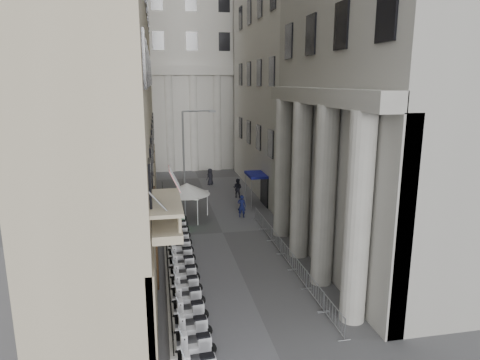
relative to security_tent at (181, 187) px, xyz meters
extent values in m
cube|color=beige|center=(2.80, 24.27, 12.42)|extent=(22.00, 10.00, 30.00)
cylinder|color=silver|center=(-1.33, -1.33, -1.53)|extent=(0.06, 0.06, 2.09)
cylinder|color=silver|center=(1.33, -1.33, -1.53)|extent=(0.06, 0.06, 2.09)
cylinder|color=silver|center=(-1.33, 1.33, -1.53)|extent=(0.06, 0.06, 2.09)
cylinder|color=silver|center=(1.33, 1.33, -1.53)|extent=(0.06, 0.06, 2.09)
cube|color=silver|center=(0.00, 0.00, -0.44)|extent=(2.85, 2.85, 0.11)
cone|color=silver|center=(0.00, 0.00, 0.03)|extent=(3.80, 3.80, 0.95)
cylinder|color=gray|center=(0.30, 0.31, 1.85)|extent=(0.16, 0.16, 8.85)
cylinder|color=gray|center=(1.60, 0.55, 6.27)|extent=(2.63, 0.61, 0.12)
cube|color=gray|center=(2.80, 0.78, 6.22)|extent=(0.59, 0.34, 0.17)
cube|color=black|center=(-1.40, -3.53, -1.64)|extent=(0.37, 0.91, 1.88)
cube|color=#19E54C|center=(-1.26, -3.55, -1.43)|extent=(0.12, 0.68, 1.04)
imported|color=#0D1135|center=(4.95, -1.05, -1.60)|extent=(0.84, 0.72, 1.96)
imported|color=black|center=(5.80, 5.32, -1.62)|extent=(1.18, 1.13, 1.91)
imported|color=black|center=(3.79, 11.09, -1.65)|extent=(1.08, 1.01, 1.85)
camera|label=1|loc=(-1.78, -34.96, 8.59)|focal=32.00mm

